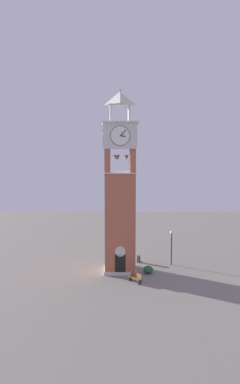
% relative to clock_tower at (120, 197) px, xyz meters
% --- Properties ---
extents(ground, '(80.00, 80.00, 0.00)m').
position_rel_clock_tower_xyz_m(ground, '(0.00, 0.00, -8.05)').
color(ground, gray).
extents(clock_tower, '(3.80, 3.80, 19.32)m').
position_rel_clock_tower_xyz_m(clock_tower, '(0.00, 0.00, 0.00)').
color(clock_tower, '#AD5B42').
rests_on(clock_tower, ground).
extents(park_bench, '(1.32, 1.54, 0.95)m').
position_rel_clock_tower_xyz_m(park_bench, '(1.47, -3.70, -7.57)').
color(park_bench, brown).
rests_on(park_bench, ground).
extents(lamp_post, '(0.36, 0.36, 3.93)m').
position_rel_clock_tower_xyz_m(lamp_post, '(5.89, 2.00, -5.33)').
color(lamp_post, black).
rests_on(lamp_post, ground).
extents(trash_bin, '(0.52, 0.52, 0.80)m').
position_rel_clock_tower_xyz_m(trash_bin, '(2.17, 3.04, -7.65)').
color(trash_bin, '#4C4C51').
rests_on(trash_bin, ground).
extents(shrub_near_entry, '(1.05, 1.05, 0.81)m').
position_rel_clock_tower_xyz_m(shrub_near_entry, '(2.99, -1.00, -7.65)').
color(shrub_near_entry, '#28562D').
rests_on(shrub_near_entry, ground).
extents(shrub_left_of_tower, '(0.82, 0.82, 0.61)m').
position_rel_clock_tower_xyz_m(shrub_left_of_tower, '(0.27, 4.69, -7.75)').
color(shrub_left_of_tower, '#28562D').
rests_on(shrub_left_of_tower, ground).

